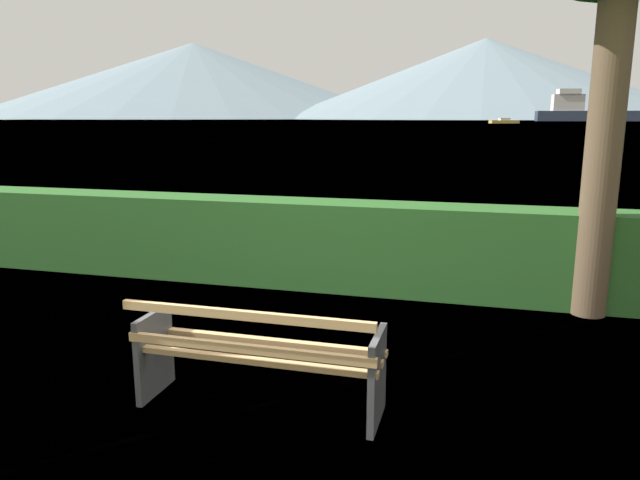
# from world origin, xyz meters

# --- Properties ---
(ground_plane) EXTENTS (1400.00, 1400.00, 0.00)m
(ground_plane) POSITION_xyz_m (0.00, 0.00, 0.00)
(ground_plane) COLOR olive
(water_surface) EXTENTS (620.00, 620.00, 0.00)m
(water_surface) POSITION_xyz_m (0.00, 306.44, 0.00)
(water_surface) COLOR #7A99A8
(water_surface) RESTS_ON ground_plane
(park_bench) EXTENTS (1.87, 0.57, 0.87)m
(park_bench) POSITION_xyz_m (0.00, -0.06, 0.43)
(park_bench) COLOR tan
(park_bench) RESTS_ON ground_plane
(hedge_row) EXTENTS (12.20, 0.68, 1.12)m
(hedge_row) POSITION_xyz_m (0.00, 3.29, 0.56)
(hedge_row) COLOR #285B23
(hedge_row) RESTS_ON ground_plane
(cargo_ship_large) EXTENTS (74.63, 14.26, 14.42)m
(cargo_ship_large) POSITION_xyz_m (56.14, 294.79, 4.03)
(cargo_ship_large) COLOR #2D384C
(cargo_ship_large) RESTS_ON water_surface
(fishing_boat_near) EXTENTS (9.41, 5.94, 1.66)m
(fishing_boat_near) POSITION_xyz_m (7.67, 192.83, 0.61)
(fishing_boat_near) COLOR gold
(fishing_boat_near) RESTS_ON water_surface
(distant_hills) EXTENTS (936.20, 439.05, 76.42)m
(distant_hills) POSITION_xyz_m (-82.46, 566.09, 34.06)
(distant_hills) COLOR slate
(distant_hills) RESTS_ON ground_plane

